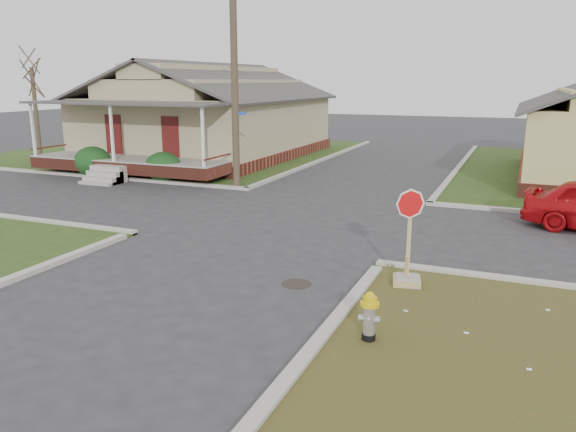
% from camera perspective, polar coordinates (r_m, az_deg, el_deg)
% --- Properties ---
extents(ground, '(120.00, 120.00, 0.00)m').
position_cam_1_polar(ground, '(13.53, -7.05, -4.93)').
color(ground, '#2C2C2F').
rests_on(ground, ground).
extents(verge_far_left, '(19.00, 19.00, 0.05)m').
position_cam_1_polar(verge_far_left, '(35.25, -11.02, 6.45)').
color(verge_far_left, '#264016').
rests_on(verge_far_left, ground).
extents(curbs, '(80.00, 40.00, 0.12)m').
position_cam_1_polar(curbs, '(17.86, 0.89, -0.24)').
color(curbs, '#B0AB9E').
rests_on(curbs, ground).
extents(manhole, '(0.64, 0.64, 0.01)m').
position_cam_1_polar(manhole, '(12.19, 0.87, -6.90)').
color(manhole, black).
rests_on(manhole, ground).
extents(corner_house, '(10.10, 15.50, 5.30)m').
position_cam_1_polar(corner_house, '(32.34, -8.00, 9.95)').
color(corner_house, brown).
rests_on(corner_house, ground).
extents(utility_pole, '(1.80, 0.28, 9.00)m').
position_cam_1_polar(utility_pole, '(22.65, -5.47, 14.54)').
color(utility_pole, '#403325').
rests_on(utility_pole, ground).
extents(tree_far_left, '(0.22, 0.22, 4.90)m').
position_cam_1_polar(tree_far_left, '(33.67, -24.21, 9.43)').
color(tree_far_left, '#403325').
rests_on(tree_far_left, verge_far_left).
extents(fire_hydrant, '(0.32, 0.32, 0.85)m').
position_cam_1_polar(fire_hydrant, '(9.53, 8.28, -9.78)').
color(fire_hydrant, black).
rests_on(fire_hydrant, ground).
extents(stop_sign, '(0.59, 0.57, 2.07)m').
position_cam_1_polar(stop_sign, '(12.17, 12.05, -4.79)').
color(stop_sign, tan).
rests_on(stop_sign, ground).
extents(hedge_left, '(1.62, 1.33, 1.24)m').
position_cam_1_polar(hedge_left, '(27.15, -19.21, 5.23)').
color(hedge_left, '#153915').
rests_on(hedge_left, verge_far_left).
extents(hedge_right, '(1.55, 1.27, 1.19)m').
position_cam_1_polar(hedge_right, '(24.90, -12.54, 4.91)').
color(hedge_right, '#153915').
rests_on(hedge_right, verge_far_left).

